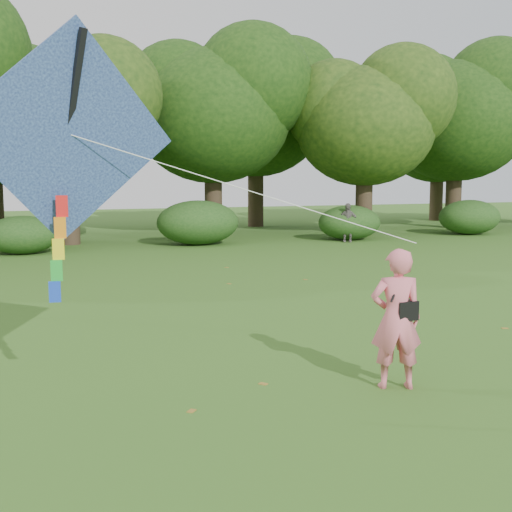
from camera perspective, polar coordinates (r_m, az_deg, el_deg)
name	(u,v)px	position (r m, az deg, el deg)	size (l,w,h in m)	color
ground	(344,370)	(9.73, 7.86, -9.99)	(100.00, 100.00, 0.00)	#265114
man_kite_flyer	(396,319)	(8.83, 12.35, -5.47)	(0.69, 0.46, 1.90)	#E0697A
bystander_right	(347,223)	(28.45, 8.12, 2.95)	(1.00, 0.42, 1.71)	#645F59
crossbody_bag	(405,309)	(8.85, 13.11, -4.64)	(0.43, 0.20, 0.73)	black
flying_kite	(69,137)	(8.08, -16.32, 10.09)	(5.66, 1.38, 3.35)	#244D9E
tree_line	(141,119)	(31.73, -10.23, 11.91)	(54.70, 15.30, 9.48)	#3A2D1E
shrub_band	(110,228)	(26.07, -12.88, 2.48)	(39.15, 3.22, 1.88)	#264919
fallen_leaves	(300,336)	(11.64, 3.92, -7.07)	(9.35, 14.99, 0.01)	olive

